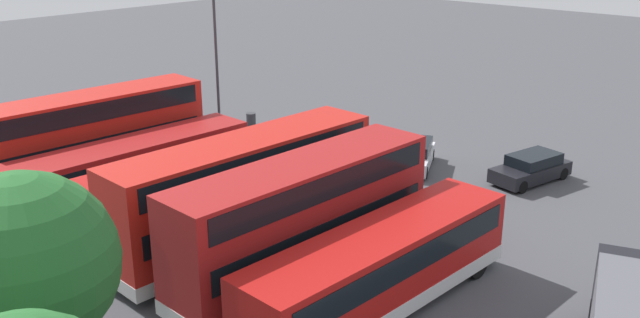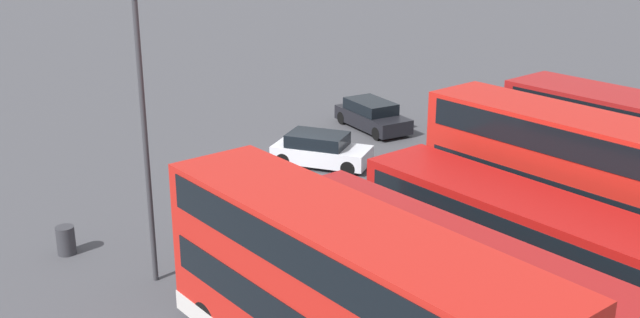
{
  "view_description": "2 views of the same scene",
  "coord_description": "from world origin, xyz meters",
  "views": [
    {
      "loc": [
        -21.22,
        28.84,
        12.67
      ],
      "look_at": [
        0.58,
        4.72,
        1.32
      ],
      "focal_mm": 38.89,
      "sensor_mm": 36.0,
      "label": 1
    },
    {
      "loc": [
        19.78,
        22.73,
        11.12
      ],
      "look_at": [
        1.13,
        2.42,
        1.63
      ],
      "focal_mm": 43.22,
      "sensor_mm": 36.0,
      "label": 2
    }
  ],
  "objects": [
    {
      "name": "bus_single_deck_fourth",
      "position": [
        1.63,
        12.07,
        1.62
      ],
      "size": [
        3.23,
        11.68,
        2.95
      ],
      "color": "#B71411",
      "rests_on": "ground"
    },
    {
      "name": "ground_plane",
      "position": [
        0.0,
        0.0,
        0.0
      ],
      "size": [
        140.0,
        140.0,
        0.0
      ],
      "primitive_type": "plane",
      "color": "#47474C"
    },
    {
      "name": "bus_single_deck_fifth",
      "position": [
        5.5,
        12.31,
        1.62
      ],
      "size": [
        3.14,
        12.01,
        2.95
      ],
      "color": "#A51919",
      "rests_on": "ground"
    },
    {
      "name": "bus_double_decker_third",
      "position": [
        -1.91,
        11.86,
        2.45
      ],
      "size": [
        3.08,
        12.02,
        4.55
      ],
      "color": "red",
      "rests_on": "ground"
    },
    {
      "name": "car_small_green",
      "position": [
        -1.52,
        -0.43,
        0.7
      ],
      "size": [
        3.48,
        4.51,
        1.43
      ],
      "color": "silver",
      "rests_on": "ground"
    },
    {
      "name": "bus_double_decker_sixth",
      "position": [
        9.1,
        11.96,
        2.45
      ],
      "size": [
        3.29,
        11.36,
        4.55
      ],
      "color": "red",
      "rests_on": "ground"
    },
    {
      "name": "lamp_post_tall",
      "position": [
        9.27,
        3.88,
        5.18
      ],
      "size": [
        0.7,
        0.3,
        8.96
      ],
      "color": "#38383D",
      "rests_on": "ground"
    },
    {
      "name": "car_hatchback_silver",
      "position": [
        -7.11,
        -2.71,
        0.7
      ],
      "size": [
        2.7,
        4.67,
        1.43
      ],
      "color": "black",
      "rests_on": "ground"
    },
    {
      "name": "waste_bin_yellow",
      "position": [
        10.46,
        0.35,
        0.47
      ],
      "size": [
        0.6,
        0.6,
        0.95
      ],
      "primitive_type": "cylinder",
      "color": "#333338",
      "rests_on": "ground"
    }
  ]
}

